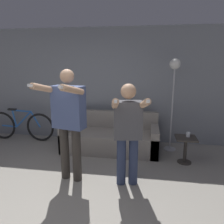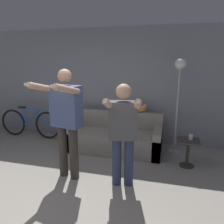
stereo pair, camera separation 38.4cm
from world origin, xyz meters
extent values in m
plane|color=gray|center=(0.00, 0.00, 0.00)|extent=(16.00, 16.00, 0.00)
cube|color=gray|center=(0.00, 2.70, 1.30)|extent=(10.00, 0.05, 2.60)
cube|color=gray|center=(0.38, 2.04, 0.21)|extent=(1.99, 0.85, 0.41)
cube|color=gray|center=(0.38, 2.39, 0.60)|extent=(1.99, 0.14, 0.37)
cube|color=gray|center=(-0.53, 2.04, 0.28)|extent=(0.16, 0.85, 0.55)
cube|color=gray|center=(1.30, 2.04, 0.28)|extent=(0.16, 0.85, 0.55)
cylinder|color=#38332D|center=(-0.15, 0.81, 0.43)|extent=(0.14, 0.14, 0.86)
cylinder|color=#38332D|center=(0.06, 0.76, 0.43)|extent=(0.14, 0.14, 0.86)
cube|color=#475684|center=(-0.05, 0.79, 1.18)|extent=(0.52, 0.32, 0.65)
sphere|color=tan|center=(-0.05, 0.79, 1.65)|extent=(0.21, 0.21, 0.21)
cylinder|color=tan|center=(-0.33, 0.60, 1.49)|extent=(0.20, 0.51, 0.21)
cube|color=white|center=(-0.38, 0.36, 1.55)|extent=(0.06, 0.13, 0.06)
cylinder|color=tan|center=(0.13, 0.50, 1.49)|extent=(0.20, 0.51, 0.21)
cube|color=white|center=(0.08, 0.26, 1.55)|extent=(0.06, 0.13, 0.06)
cylinder|color=#2D3856|center=(0.76, 0.77, 0.37)|extent=(0.14, 0.14, 0.75)
cylinder|color=#2D3856|center=(0.94, 0.80, 0.37)|extent=(0.14, 0.14, 0.75)
cube|color=#4C4C51|center=(0.85, 0.79, 1.02)|extent=(0.44, 0.29, 0.56)
sphere|color=tan|center=(0.85, 0.79, 1.45)|extent=(0.22, 0.22, 0.22)
cylinder|color=tan|center=(0.70, 0.52, 1.31)|extent=(0.17, 0.51, 0.23)
cube|color=white|center=(0.74, 0.29, 1.39)|extent=(0.06, 0.13, 0.07)
cylinder|color=tan|center=(1.09, 0.59, 1.31)|extent=(0.17, 0.51, 0.23)
cube|color=white|center=(1.13, 0.35, 1.39)|extent=(0.06, 0.13, 0.07)
ellipsoid|color=tan|center=(0.86, 2.39, 0.87)|extent=(0.30, 0.13, 0.17)
sphere|color=tan|center=(0.98, 2.39, 0.92)|extent=(0.10, 0.10, 0.10)
ellipsoid|color=tan|center=(0.70, 2.41, 0.81)|extent=(0.16, 0.04, 0.04)
cone|color=tan|center=(0.97, 2.38, 0.96)|extent=(0.03, 0.03, 0.03)
cone|color=tan|center=(0.97, 2.41, 0.96)|extent=(0.03, 0.03, 0.03)
cylinder|color=#B2B2B7|center=(1.64, 2.27, 0.01)|extent=(0.25, 0.25, 0.02)
cylinder|color=#B2B2B7|center=(1.64, 2.27, 0.87)|extent=(0.03, 0.03, 1.75)
sphere|color=white|center=(1.64, 2.27, 1.81)|extent=(0.22, 0.22, 0.22)
cylinder|color=#38332D|center=(1.86, 1.67, 0.01)|extent=(0.26, 0.26, 0.02)
cylinder|color=#38332D|center=(1.86, 1.67, 0.23)|extent=(0.06, 0.06, 0.47)
cube|color=#38332D|center=(1.86, 1.67, 0.48)|extent=(0.37, 0.37, 0.03)
cylinder|color=silver|center=(1.89, 1.71, 0.54)|extent=(0.07, 0.07, 0.09)
torus|color=black|center=(-1.34, 2.32, 0.34)|extent=(0.68, 0.05, 0.68)
torus|color=black|center=(-2.32, 2.32, 0.34)|extent=(0.68, 0.05, 0.68)
cylinder|color=blue|center=(-1.75, 2.32, 0.52)|extent=(0.43, 0.04, 0.41)
cylinder|color=blue|center=(-1.99, 2.32, 0.52)|extent=(0.10, 0.04, 0.41)
cylinder|color=blue|center=(-1.78, 2.32, 0.72)|extent=(0.47, 0.04, 0.05)
cylinder|color=blue|center=(-2.14, 2.32, 0.33)|extent=(0.37, 0.04, 0.05)
cylinder|color=blue|center=(-1.45, 2.32, 0.52)|extent=(0.23, 0.04, 0.39)
cube|color=black|center=(-2.02, 2.32, 0.75)|extent=(0.20, 0.07, 0.04)
camera|label=1|loc=(1.11, -2.28, 1.87)|focal=35.00mm
camera|label=2|loc=(1.48, -2.21, 1.87)|focal=35.00mm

